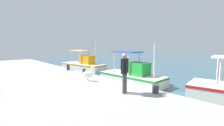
% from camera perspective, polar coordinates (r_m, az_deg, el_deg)
% --- Properties ---
extents(water_surface, '(60.00, 60.00, 0.00)m').
position_cam_1_polar(water_surface, '(25.50, 33.18, -0.96)').
color(water_surface, '#385B6B').
rests_on(water_surface, ground).
extents(quay_pier, '(36.00, 10.00, 0.80)m').
position_cam_1_polar(quay_pier, '(7.26, -28.05, -14.54)').
color(quay_pier, '#9E9E99').
rests_on(quay_pier, ground).
extents(fishing_boat_nearest, '(5.68, 2.76, 3.22)m').
position_cam_1_polar(fishing_boat_nearest, '(18.36, -9.93, -0.70)').
color(fishing_boat_nearest, white).
rests_on(fishing_boat_nearest, ground).
extents(fishing_boat_second, '(5.19, 2.15, 2.98)m').
position_cam_1_polar(fishing_boat_second, '(12.17, 7.12, -4.55)').
color(fishing_boat_second, silver).
rests_on(fishing_boat_second, ground).
extents(pelican, '(0.94, 0.64, 0.82)m').
position_cam_1_polar(pelican, '(9.51, -8.36, -3.85)').
color(pelican, tan).
rests_on(pelican, quay_pier).
extents(fisherman_standing, '(0.44, 0.57, 1.75)m').
position_cam_1_polar(fisherman_standing, '(7.05, 4.46, -2.75)').
color(fisherman_standing, '#3F3F42').
rests_on(fisherman_standing, quay_pier).
extents(mooring_bollard_nearest, '(0.26, 0.26, 0.46)m').
position_cam_1_polar(mooring_bollard_nearest, '(13.76, -15.12, -1.45)').
color(mooring_bollard_nearest, '#333338').
rests_on(mooring_bollard_nearest, quay_pier).
extents(mooring_bollard_second, '(0.21, 0.21, 0.39)m').
position_cam_1_polar(mooring_bollard_second, '(11.65, -9.78, -2.93)').
color(mooring_bollard_second, '#333338').
rests_on(mooring_bollard_second, quay_pier).
extents(mooring_bollard_third, '(0.28, 0.28, 0.36)m').
position_cam_1_polar(mooring_bollard_third, '(7.44, 15.00, -8.76)').
color(mooring_bollard_third, '#333338').
rests_on(mooring_bollard_third, quay_pier).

